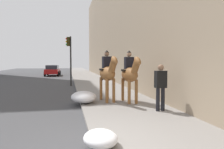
# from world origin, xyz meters

# --- Properties ---
(sidewalk_slab) EXTENTS (120.00, 3.51, 0.12)m
(sidewalk_slab) POSITION_xyz_m (0.00, -1.75, 0.06)
(sidewalk_slab) COLOR gray
(sidewalk_slab) RESTS_ON ground
(mounted_horse_near) EXTENTS (2.15, 0.76, 2.32)m
(mounted_horse_near) POSITION_xyz_m (5.06, -1.24, 1.42)
(mounted_horse_near) COLOR brown
(mounted_horse_near) RESTS_ON sidewalk_slab
(mounted_horse_far) EXTENTS (2.15, 0.65, 2.29)m
(mounted_horse_far) POSITION_xyz_m (4.61, -2.15, 1.40)
(mounted_horse_far) COLOR brown
(mounted_horse_far) RESTS_ON sidewalk_slab
(pedestrian_greeting) EXTENTS (0.28, 0.41, 1.70)m
(pedestrian_greeting) POSITION_xyz_m (2.76, -2.78, 1.10)
(pedestrian_greeting) COLOR black
(pedestrian_greeting) RESTS_ON sidewalk_slab
(car_near_lane) EXTENTS (4.49, 2.03, 1.44)m
(car_near_lane) POSITION_xyz_m (25.99, 2.56, 0.76)
(car_near_lane) COLOR maroon
(car_near_lane) RESTS_ON ground
(traffic_light_near_curb) EXTENTS (0.20, 0.44, 3.88)m
(traffic_light_near_curb) POSITION_xyz_m (12.95, 0.38, 2.60)
(traffic_light_near_curb) COLOR black
(traffic_light_near_curb) RESTS_ON ground
(snow_pile_near) EXTENTS (0.95, 0.73, 0.33)m
(snow_pile_near) POSITION_xyz_m (-0.15, -0.15, 0.28)
(snow_pile_near) COLOR white
(snow_pile_near) RESTS_ON sidewalk_slab
(snow_pile_far) EXTENTS (1.44, 1.11, 0.50)m
(snow_pile_far) POSITION_xyz_m (4.96, -0.15, 0.37)
(snow_pile_far) COLOR white
(snow_pile_far) RESTS_ON sidewalk_slab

